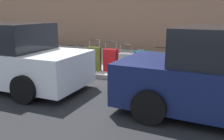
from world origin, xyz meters
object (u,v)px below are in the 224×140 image
(suitcase_navy_2, at_px, (200,69))
(suitcase_maroon_10, at_px, (72,60))
(suitcase_red_7, at_px, (111,60))
(suitcase_maroon_3, at_px, (180,68))
(suitcase_olive_8, at_px, (95,59))
(suitcase_black_4, at_px, (162,67))
(bollard_post, at_px, (34,54))
(fire_hydrant, at_px, (54,55))
(suitcase_olive_1, at_px, (220,71))
(parked_car_white_1, at_px, (5,57))
(suitcase_navy_9, at_px, (82,60))
(suitcase_silver_6, at_px, (126,63))
(suitcase_teal_5, at_px, (143,63))

(suitcase_navy_2, xyz_separation_m, suitcase_maroon_10, (4.07, -0.04, -0.05))
(suitcase_navy_2, relative_size, suitcase_red_7, 0.89)
(suitcase_maroon_3, relative_size, suitcase_olive_8, 0.89)
(suitcase_black_4, bearing_deg, bollard_post, 2.26)
(suitcase_black_4, bearing_deg, fire_hydrant, 0.39)
(suitcase_olive_8, height_order, suitcase_maroon_10, suitcase_olive_8)
(suitcase_olive_1, relative_size, suitcase_maroon_10, 0.93)
(suitcase_navy_2, height_order, parked_car_white_1, parked_car_white_1)
(suitcase_olive_1, bearing_deg, suitcase_maroon_10, -0.39)
(suitcase_olive_8, bearing_deg, suitcase_red_7, -167.46)
(suitcase_maroon_10, bearing_deg, suitcase_olive_8, 173.86)
(suitcase_maroon_3, distance_m, suitcase_maroon_10, 3.56)
(suitcase_navy_2, relative_size, suitcase_navy_9, 1.04)
(suitcase_silver_6, relative_size, bollard_post, 1.14)
(suitcase_maroon_3, distance_m, bollard_post, 4.97)
(bollard_post, bearing_deg, suitcase_olive_8, -177.25)
(suitcase_teal_5, distance_m, suitcase_red_7, 1.05)
(suitcase_silver_6, xyz_separation_m, suitcase_olive_8, (1.03, 0.07, 0.07))
(suitcase_teal_5, xyz_separation_m, suitcase_navy_9, (2.03, 0.03, -0.06))
(suitcase_black_4, distance_m, fire_hydrant, 3.70)
(suitcase_teal_5, bearing_deg, suitcase_navy_2, -179.32)
(suitcase_silver_6, bearing_deg, suitcase_maroon_10, -0.97)
(suitcase_red_7, height_order, suitcase_maroon_10, suitcase_red_7)
(suitcase_black_4, height_order, suitcase_red_7, suitcase_red_7)
(suitcase_olive_1, xyz_separation_m, suitcase_olive_8, (3.65, 0.07, 0.06))
(bollard_post, bearing_deg, suitcase_navy_2, -178.20)
(suitcase_red_7, distance_m, fire_hydrant, 2.09)
(suitcase_black_4, distance_m, suitcase_olive_8, 2.12)
(suitcase_olive_1, relative_size, parked_car_white_1, 0.15)
(suitcase_maroon_3, relative_size, suitcase_maroon_10, 1.18)
(suitcase_olive_1, relative_size, bollard_post, 0.90)
(suitcase_silver_6, relative_size, parked_car_white_1, 0.19)
(suitcase_red_7, height_order, parked_car_white_1, parked_car_white_1)
(suitcase_maroon_3, height_order, suitcase_teal_5, suitcase_maroon_3)
(suitcase_maroon_10, distance_m, parked_car_white_1, 2.24)
(suitcase_olive_1, distance_m, suitcase_maroon_10, 4.58)
(fire_hydrant, bearing_deg, bollard_post, 11.35)
(suitcase_maroon_3, distance_m, suitcase_red_7, 2.13)
(suitcase_navy_9, distance_m, fire_hydrant, 1.11)
(bollard_post, xyz_separation_m, parked_car_white_1, (-0.64, 1.86, 0.25))
(suitcase_red_7, height_order, suitcase_navy_9, suitcase_red_7)
(suitcase_olive_1, distance_m, suitcase_maroon_3, 1.02)
(suitcase_silver_6, xyz_separation_m, suitcase_navy_9, (1.50, 0.06, -0.01))
(suitcase_teal_5, height_order, parked_car_white_1, parked_car_white_1)
(suitcase_red_7, relative_size, suitcase_navy_9, 1.17)
(suitcase_silver_6, bearing_deg, suitcase_maroon_3, 178.85)
(suitcase_navy_2, bearing_deg, suitcase_teal_5, 0.68)
(suitcase_silver_6, bearing_deg, bollard_post, 3.04)
(suitcase_teal_5, distance_m, fire_hydrant, 3.14)
(suitcase_teal_5, distance_m, suitcase_maroon_10, 2.48)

